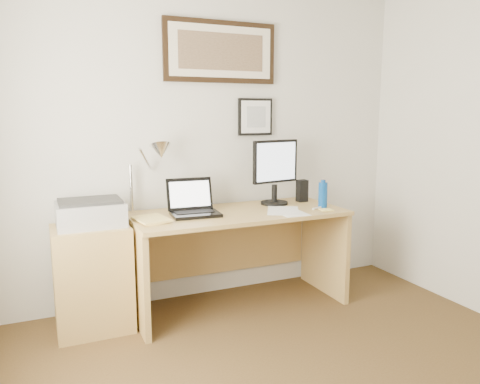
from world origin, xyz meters
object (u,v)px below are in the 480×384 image
desk (234,239)px  book (138,221)px  side_cabinet (93,278)px  laptop (193,207)px  lcd_monitor (275,169)px  printer (90,213)px  water_bottle (323,195)px

desk → book: bearing=-169.5°
side_cabinet → laptop: size_ratio=2.05×
side_cabinet → desk: (1.07, 0.04, 0.15)m
book → desk: bearing=10.5°
side_cabinet → lcd_monitor: lcd_monitor is taller
book → desk: book is taller
desk → laptop: (-0.34, -0.05, 0.29)m
side_cabinet → printer: (0.01, 0.02, 0.45)m
book → laptop: bearing=12.8°
desk → lcd_monitor: size_ratio=3.08×
water_bottle → desk: size_ratio=0.12×
lcd_monitor → printer: lcd_monitor is taller
desk → printer: (-1.06, -0.01, 0.30)m
book → desk: 0.82m
desk → laptop: size_ratio=4.49×
water_bottle → desk: 0.77m
side_cabinet → laptop: 0.85m
water_bottle → printer: bearing=173.3°
book → lcd_monitor: size_ratio=0.53×
laptop → printer: laptop is taller
lcd_monitor → water_bottle: bearing=-43.7°
water_bottle → laptop: laptop is taller
side_cabinet → lcd_monitor: (1.45, 0.09, 0.68)m
side_cabinet → printer: 0.45m
desk → lcd_monitor: 0.65m
laptop → lcd_monitor: (0.72, 0.10, 0.23)m
water_bottle → printer: (-1.72, 0.20, -0.03)m
desk → laptop: laptop is taller
water_bottle → lcd_monitor: (-0.28, 0.27, 0.19)m
water_bottle → book: size_ratio=0.72×
laptop → printer: (-0.72, 0.03, 0.01)m
desk → printer: bearing=-179.3°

